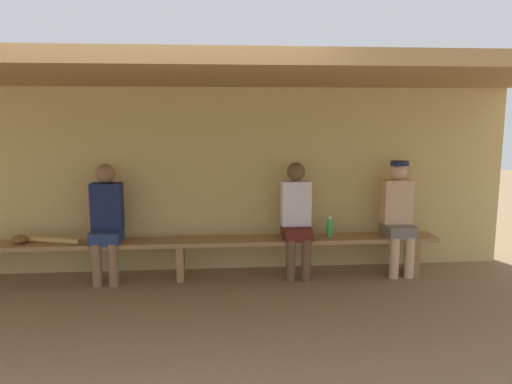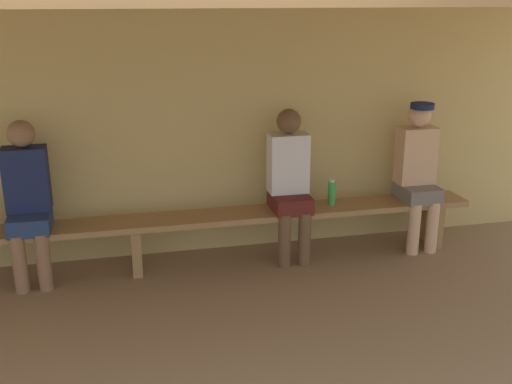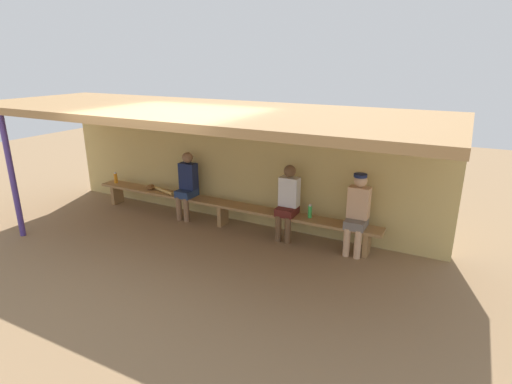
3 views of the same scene
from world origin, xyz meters
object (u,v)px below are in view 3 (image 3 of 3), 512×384
support_post (12,177)px  water_bottle_green (310,211)px  water_bottle_orange (116,178)px  player_rightmost (357,210)px  player_near_post (288,200)px  baseball_glove_worn (151,187)px  baseball_bat (162,190)px  bench (223,206)px  player_in_blue (187,183)px

support_post → water_bottle_green: bearing=24.3°
water_bottle_orange → water_bottle_green: size_ratio=1.01×
player_rightmost → water_bottle_orange: size_ratio=5.69×
player_rightmost → player_near_post: (-1.21, -0.00, -0.02)m
support_post → water_bottle_orange: (0.21, 2.12, -0.53)m
water_bottle_orange → baseball_glove_worn: water_bottle_orange is taller
water_bottle_green → baseball_glove_worn: (-3.52, -0.01, -0.07)m
water_bottle_orange → baseball_bat: size_ratio=0.30×
player_rightmost → water_bottle_green: player_rightmost is taller
bench → player_near_post: size_ratio=4.49×
player_rightmost → water_bottle_green: (-0.81, 0.03, -0.17)m
support_post → player_rightmost: 5.92m
support_post → player_in_blue: bearing=44.3°
bench → player_rightmost: bearing=0.1°
support_post → bench: bearing=35.3°
player_rightmost → baseball_bat: bearing=-179.9°
water_bottle_orange → water_bottle_green: 4.51m
player_in_blue → baseball_glove_worn: (-0.96, 0.02, -0.22)m
water_bottle_green → support_post: bearing=-155.7°
player_rightmost → player_in_blue: size_ratio=1.01×
baseball_glove_worn → water_bottle_orange: bearing=-121.0°
baseball_glove_worn → baseball_bat: (0.31, -0.02, -0.01)m
bench → player_in_blue: player_in_blue is taller
baseball_bat → player_near_post: bearing=17.0°
player_in_blue → baseball_bat: (-0.66, -0.00, -0.24)m
support_post → player_rightmost: (5.52, 2.10, -0.35)m
player_near_post → support_post: bearing=-154.0°
support_post → water_bottle_green: support_post is taller
bench → player_in_blue: size_ratio=4.49×
water_bottle_green → baseball_glove_worn: water_bottle_green is taller
support_post → bench: size_ratio=0.37×
player_near_post → water_bottle_orange: size_ratio=5.65×
bench → water_bottle_orange: bearing=179.6°
player_near_post → player_in_blue: (-2.16, 0.00, 0.00)m
water_bottle_orange → baseball_bat: (1.29, -0.02, -0.08)m
player_near_post → baseball_bat: size_ratio=1.70×
baseball_bat → support_post: bearing=-108.5°
player_rightmost → baseball_glove_worn: 4.34m
player_near_post → bench: bearing=-179.9°
player_rightmost → baseball_glove_worn: (-4.34, 0.02, -0.24)m
support_post → player_rightmost: size_ratio=1.64×
bench → player_rightmost: size_ratio=4.46×
baseball_bat → player_rightmost: bearing=17.0°
baseball_bat → bench: bearing=16.9°
support_post → water_bottle_orange: size_ratio=9.30×
baseball_glove_worn → baseball_bat: bearing=55.2°
bench → player_rightmost: (2.56, 0.00, 0.36)m
water_bottle_green → baseball_bat: water_bottle_green is taller
player_near_post → water_bottle_green: player_near_post is taller
player_rightmost → water_bottle_orange: player_rightmost is taller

